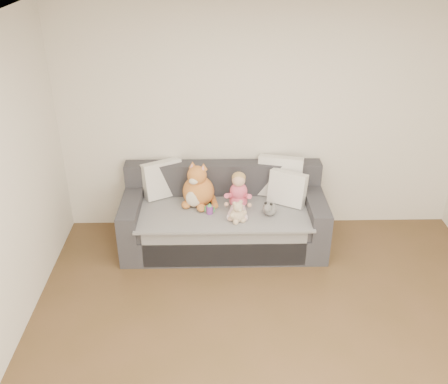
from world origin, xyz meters
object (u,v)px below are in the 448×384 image
(plush_cat, at_px, (198,189))
(sippy_cup, at_px, (210,208))
(teddy_bear, at_px, (238,213))
(sofa, at_px, (224,219))
(toddler, at_px, (238,194))

(plush_cat, relative_size, sippy_cup, 4.29)
(teddy_bear, bearing_deg, sippy_cup, 125.91)
(plush_cat, xyz_separation_m, sippy_cup, (0.13, -0.20, -0.13))
(sofa, height_order, plush_cat, plush_cat)
(sofa, xyz_separation_m, teddy_bear, (0.14, -0.32, 0.26))
(sofa, distance_m, teddy_bear, 0.44)
(sofa, relative_size, sippy_cup, 17.95)
(plush_cat, bearing_deg, teddy_bear, -18.70)
(toddler, relative_size, sippy_cup, 3.49)
(sofa, xyz_separation_m, toddler, (0.16, -0.05, 0.34))
(sofa, relative_size, plush_cat, 4.18)
(plush_cat, height_order, sippy_cup, plush_cat)
(sofa, relative_size, toddler, 5.15)
(plush_cat, distance_m, sippy_cup, 0.27)
(teddy_bear, bearing_deg, sofa, 88.38)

